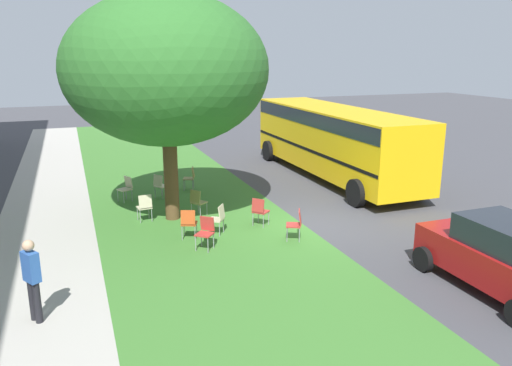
{
  "coord_description": "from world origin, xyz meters",
  "views": [
    {
      "loc": [
        -13.07,
        6.63,
        5.11
      ],
      "look_at": [
        2.15,
        0.93,
        0.85
      ],
      "focal_mm": 35.09,
      "sensor_mm": 36.0,
      "label": 1
    }
  ],
  "objects": [
    {
      "name": "ground",
      "position": [
        0.0,
        0.0,
        0.0
      ],
      "size": [
        80.0,
        80.0,
        0.0
      ],
      "primitive_type": "plane",
      "color": "#424247"
    },
    {
      "name": "grass_verge",
      "position": [
        0.0,
        3.2,
        0.0
      ],
      "size": [
        48.0,
        6.0,
        0.01
      ],
      "primitive_type": "cube",
      "color": "#3D752D",
      "rests_on": "ground"
    },
    {
      "name": "sidewalk_strip",
      "position": [
        0.0,
        7.6,
        0.0
      ],
      "size": [
        48.0,
        2.8,
        0.01
      ],
      "primitive_type": "cube",
      "color": "#ADA89E",
      "rests_on": "ground"
    },
    {
      "name": "street_tree",
      "position": [
        1.96,
        3.82,
        4.6
      ],
      "size": [
        6.06,
        6.06,
        6.85
      ],
      "color": "brown",
      "rests_on": "ground"
    },
    {
      "name": "chair_0",
      "position": [
        4.36,
        3.77,
        0.52
      ],
      "size": [
        0.58,
        0.58,
        0.88
      ],
      "color": "beige",
      "rests_on": "ground"
    },
    {
      "name": "chair_1",
      "position": [
        1.9,
        3.02,
        0.52
      ],
      "size": [
        0.58,
        0.58,
        0.88
      ],
      "color": "olive",
      "rests_on": "ground"
    },
    {
      "name": "chair_2",
      "position": [
        1.95,
        4.68,
        0.52
      ],
      "size": [
        0.47,
        0.46,
        0.88
      ],
      "color": "beige",
      "rests_on": "ground"
    },
    {
      "name": "chair_3",
      "position": [
        -0.01,
        3.75,
        0.52
      ],
      "size": [
        0.54,
        0.54,
        0.88
      ],
      "color": "#C64C1E",
      "rests_on": "ground"
    },
    {
      "name": "chair_4",
      "position": [
        5.11,
        2.49,
        0.52
      ],
      "size": [
        0.53,
        0.53,
        0.88
      ],
      "color": "olive",
      "rests_on": "ground"
    },
    {
      "name": "chair_5",
      "position": [
        -1.13,
        0.96,
        0.52
      ],
      "size": [
        0.55,
        0.56,
        0.88
      ],
      "color": "#B7332D",
      "rests_on": "ground"
    },
    {
      "name": "chair_6",
      "position": [
        0.08,
        2.87,
        0.52
      ],
      "size": [
        0.58,
        0.58,
        0.88
      ],
      "color": "beige",
      "rests_on": "ground"
    },
    {
      "name": "chair_7",
      "position": [
        0.32,
        1.5,
        0.52
      ],
      "size": [
        0.59,
        0.59,
        0.88
      ],
      "color": "#B7332D",
      "rests_on": "ground"
    },
    {
      "name": "chair_8",
      "position": [
        4.42,
        4.96,
        0.52
      ],
      "size": [
        0.56,
        0.57,
        0.88
      ],
      "color": "beige",
      "rests_on": "ground"
    },
    {
      "name": "chair_9",
      "position": [
        -0.87,
        3.49,
        0.52
      ],
      "size": [
        0.59,
        0.59,
        0.88
      ],
      "color": "#B7332D",
      "rests_on": "ground"
    },
    {
      "name": "parked_car",
      "position": [
        -5.49,
        -1.91,
        0.84
      ],
      "size": [
        3.7,
        1.92,
        1.65
      ],
      "color": "maroon",
      "rests_on": "ground"
    },
    {
      "name": "school_bus",
      "position": [
        5.02,
        -3.55,
        1.76
      ],
      "size": [
        10.4,
        2.8,
        2.88
      ],
      "color": "yellow",
      "rests_on": "ground"
    },
    {
      "name": "pedestrian_0",
      "position": [
        -3.31,
        7.57,
        0.93
      ],
      "size": [
        0.41,
        0.36,
        1.69
      ],
      "color": "black",
      "rests_on": "ground"
    }
  ]
}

